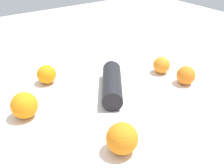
{
  "coord_description": "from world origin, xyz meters",
  "views": [
    {
      "loc": [
        -0.62,
        0.47,
        0.48
      ],
      "look_at": [
        0.04,
        0.01,
        0.03
      ],
      "focal_mm": 44.5,
      "sensor_mm": 36.0,
      "label": 1
    }
  ],
  "objects_px": {
    "orange_0": "(186,75)",
    "orange_2": "(162,65)",
    "water_bottle": "(112,81)",
    "orange_1": "(24,105)",
    "orange_3": "(122,138)",
    "orange_4": "(47,74)"
  },
  "relations": [
    {
      "from": "orange_1",
      "to": "orange_4",
      "type": "bearing_deg",
      "value": -40.89
    },
    {
      "from": "orange_2",
      "to": "water_bottle",
      "type": "bearing_deg",
      "value": 88.89
    },
    {
      "from": "orange_0",
      "to": "orange_2",
      "type": "relative_size",
      "value": 1.03
    },
    {
      "from": "orange_3",
      "to": "orange_4",
      "type": "distance_m",
      "value": 0.44
    },
    {
      "from": "orange_2",
      "to": "orange_4",
      "type": "xyz_separation_m",
      "value": [
        0.18,
        0.39,
        0.0
      ]
    },
    {
      "from": "water_bottle",
      "to": "orange_1",
      "type": "bearing_deg",
      "value": 121.69
    },
    {
      "from": "orange_1",
      "to": "orange_4",
      "type": "xyz_separation_m",
      "value": [
        0.16,
        -0.14,
        -0.01
      ]
    },
    {
      "from": "orange_1",
      "to": "orange_4",
      "type": "relative_size",
      "value": 1.16
    },
    {
      "from": "orange_3",
      "to": "orange_1",
      "type": "bearing_deg",
      "value": 27.39
    },
    {
      "from": "orange_1",
      "to": "orange_2",
      "type": "relative_size",
      "value": 1.21
    },
    {
      "from": "orange_4",
      "to": "orange_3",
      "type": "bearing_deg",
      "value": -178.81
    },
    {
      "from": "orange_4",
      "to": "orange_1",
      "type": "bearing_deg",
      "value": 139.11
    },
    {
      "from": "water_bottle",
      "to": "orange_1",
      "type": "height_order",
      "value": "orange_1"
    },
    {
      "from": "orange_2",
      "to": "orange_4",
      "type": "relative_size",
      "value": 0.95
    },
    {
      "from": "water_bottle",
      "to": "orange_4",
      "type": "relative_size",
      "value": 3.93
    },
    {
      "from": "orange_1",
      "to": "orange_4",
      "type": "distance_m",
      "value": 0.21
    },
    {
      "from": "orange_0",
      "to": "water_bottle",
      "type": "bearing_deg",
      "value": 63.73
    },
    {
      "from": "orange_0",
      "to": "orange_1",
      "type": "distance_m",
      "value": 0.55
    },
    {
      "from": "orange_2",
      "to": "orange_4",
      "type": "distance_m",
      "value": 0.43
    },
    {
      "from": "orange_0",
      "to": "orange_1",
      "type": "height_order",
      "value": "orange_1"
    },
    {
      "from": "orange_3",
      "to": "orange_4",
      "type": "height_order",
      "value": "orange_3"
    },
    {
      "from": "orange_0",
      "to": "orange_4",
      "type": "height_order",
      "value": "orange_4"
    }
  ]
}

